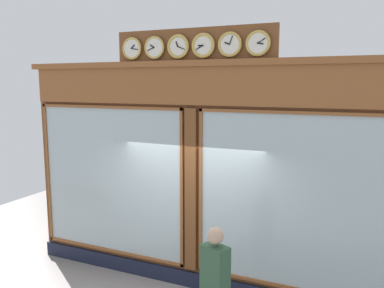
{
  "coord_description": "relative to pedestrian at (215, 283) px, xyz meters",
  "views": [
    {
      "loc": [
        -2.63,
        5.86,
        3.53
      ],
      "look_at": [
        0.0,
        0.0,
        2.53
      ],
      "focal_mm": 36.68,
      "sensor_mm": 36.0,
      "label": 1
    }
  ],
  "objects": [
    {
      "name": "shop_facade",
      "position": [
        0.93,
        -1.46,
        1.05
      ],
      "size": [
        6.67,
        0.42,
        4.4
      ],
      "color": "brown",
      "rests_on": "ground_plane"
    },
    {
      "name": "pedestrian",
      "position": [
        0.0,
        0.0,
        0.0
      ],
      "size": [
        0.42,
        0.34,
        1.69
      ],
      "color": "#1C2F21",
      "rests_on": "ground_plane"
    }
  ]
}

